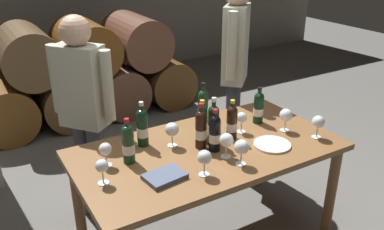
# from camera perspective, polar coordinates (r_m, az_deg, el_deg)

# --- Properties ---
(barrel_stack) EXTENTS (2.49, 0.90, 1.15)m
(barrel_stack) POSITION_cam_1_polar(r_m,az_deg,el_deg) (4.92, -14.48, 5.76)
(barrel_stack) COLOR brown
(barrel_stack) RESTS_ON ground_plane
(dining_table) EXTENTS (1.70, 0.90, 0.76)m
(dining_table) POSITION_cam_1_polar(r_m,az_deg,el_deg) (2.65, 2.21, -6.28)
(dining_table) COLOR brown
(dining_table) RESTS_ON ground_plane
(wine_bottle_0) EXTENTS (0.07, 0.07, 0.28)m
(wine_bottle_0) POSITION_cam_1_polar(r_m,az_deg,el_deg) (2.52, 3.22, -2.50)
(wine_bottle_0) COLOR black
(wine_bottle_0) RESTS_ON dining_table
(wine_bottle_1) EXTENTS (0.07, 0.07, 0.28)m
(wine_bottle_1) POSITION_cam_1_polar(r_m,az_deg,el_deg) (2.67, 1.41, -1.00)
(wine_bottle_1) COLOR black
(wine_bottle_1) RESTS_ON dining_table
(wine_bottle_2) EXTENTS (0.07, 0.07, 0.32)m
(wine_bottle_2) POSITION_cam_1_polar(r_m,az_deg,el_deg) (2.85, 1.55, 1.10)
(wine_bottle_2) COLOR #19381E
(wine_bottle_2) RESTS_ON dining_table
(wine_bottle_3) EXTENTS (0.07, 0.07, 0.28)m
(wine_bottle_3) POSITION_cam_1_polar(r_m,az_deg,el_deg) (2.68, 5.61, -0.98)
(wine_bottle_3) COLOR black
(wine_bottle_3) RESTS_ON dining_table
(wine_bottle_4) EXTENTS (0.07, 0.07, 0.32)m
(wine_bottle_4) POSITION_cam_1_polar(r_m,az_deg,el_deg) (2.60, 3.02, -1.30)
(wine_bottle_4) COLOR black
(wine_bottle_4) RESTS_ON dining_table
(wine_bottle_5) EXTENTS (0.07, 0.07, 0.29)m
(wine_bottle_5) POSITION_cam_1_polar(r_m,az_deg,el_deg) (2.42, -8.94, -3.98)
(wine_bottle_5) COLOR #19381E
(wine_bottle_5) RESTS_ON dining_table
(wine_bottle_6) EXTENTS (0.07, 0.07, 0.30)m
(wine_bottle_6) POSITION_cam_1_polar(r_m,az_deg,el_deg) (2.55, 1.25, -1.94)
(wine_bottle_6) COLOR black
(wine_bottle_6) RESTS_ON dining_table
(wine_bottle_7) EXTENTS (0.07, 0.07, 0.30)m
(wine_bottle_7) POSITION_cam_1_polar(r_m,az_deg,el_deg) (2.60, -6.98, -1.67)
(wine_bottle_7) COLOR black
(wine_bottle_7) RESTS_ON dining_table
(wine_bottle_8) EXTENTS (0.07, 0.07, 0.27)m
(wine_bottle_8) POSITION_cam_1_polar(r_m,az_deg,el_deg) (2.94, 9.33, 1.08)
(wine_bottle_8) COLOR black
(wine_bottle_8) RESTS_ON dining_table
(wine_glass_0) EXTENTS (0.09, 0.09, 0.16)m
(wine_glass_0) POSITION_cam_1_polar(r_m,az_deg,el_deg) (2.58, -2.83, -2.11)
(wine_glass_0) COLOR white
(wine_glass_0) RESTS_ON dining_table
(wine_glass_1) EXTENTS (0.09, 0.09, 0.16)m
(wine_glass_1) POSITION_cam_1_polar(r_m,az_deg,el_deg) (2.38, 6.98, -4.55)
(wine_glass_1) COLOR white
(wine_glass_1) RESTS_ON dining_table
(wine_glass_2) EXTENTS (0.08, 0.08, 0.16)m
(wine_glass_2) POSITION_cam_1_polar(r_m,az_deg,el_deg) (2.27, 1.75, -6.05)
(wine_glass_2) COLOR white
(wine_glass_2) RESTS_ON dining_table
(wine_glass_3) EXTENTS (0.07, 0.07, 0.15)m
(wine_glass_3) POSITION_cam_1_polar(r_m,az_deg,el_deg) (2.78, 6.98, -0.46)
(wine_glass_3) COLOR white
(wine_glass_3) RESTS_ON dining_table
(wine_glass_4) EXTENTS (0.08, 0.08, 0.16)m
(wine_glass_4) POSITION_cam_1_polar(r_m,az_deg,el_deg) (2.81, 17.29, -1.00)
(wine_glass_4) COLOR white
(wine_glass_4) RESTS_ON dining_table
(wine_glass_5) EXTENTS (0.08, 0.08, 0.15)m
(wine_glass_5) POSITION_cam_1_polar(r_m,az_deg,el_deg) (2.41, -12.06, -4.81)
(wine_glass_5) COLOR white
(wine_glass_5) RESTS_ON dining_table
(wine_glass_6) EXTENTS (0.09, 0.09, 0.16)m
(wine_glass_6) POSITION_cam_1_polar(r_m,az_deg,el_deg) (2.46, 4.84, -3.59)
(wine_glass_6) COLOR white
(wine_glass_6) RESTS_ON dining_table
(wine_glass_7) EXTENTS (0.07, 0.07, 0.15)m
(wine_glass_7) POSITION_cam_1_polar(r_m,az_deg,el_deg) (2.25, -12.54, -7.12)
(wine_glass_7) COLOR white
(wine_glass_7) RESTS_ON dining_table
(wine_glass_8) EXTENTS (0.09, 0.09, 0.16)m
(wine_glass_8) POSITION_cam_1_polar(r_m,az_deg,el_deg) (2.85, 13.04, -0.08)
(wine_glass_8) COLOR white
(wine_glass_8) RESTS_ON dining_table
(tasting_notebook) EXTENTS (0.24, 0.19, 0.03)m
(tasting_notebook) POSITION_cam_1_polar(r_m,az_deg,el_deg) (2.29, -3.85, -8.59)
(tasting_notebook) COLOR #4C5670
(tasting_notebook) RESTS_ON dining_table
(serving_plate) EXTENTS (0.24, 0.24, 0.01)m
(serving_plate) POSITION_cam_1_polar(r_m,az_deg,el_deg) (2.68, 11.18, -4.09)
(serving_plate) COLOR white
(serving_plate) RESTS_ON dining_table
(sommelier_presenting) EXTENTS (0.37, 0.37, 1.72)m
(sommelier_presenting) POSITION_cam_1_polar(r_m,az_deg,el_deg) (3.47, 6.06, 7.76)
(sommelier_presenting) COLOR #383842
(sommelier_presenting) RESTS_ON ground_plane
(taster_seated_left) EXTENTS (0.34, 0.40, 1.54)m
(taster_seated_left) POSITION_cam_1_polar(r_m,az_deg,el_deg) (2.93, -14.97, 1.45)
(taster_seated_left) COLOR #383842
(taster_seated_left) RESTS_ON ground_plane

